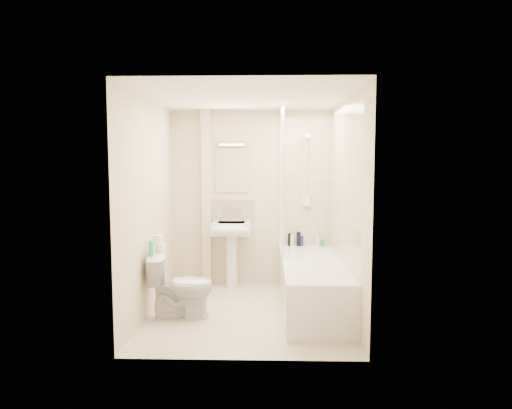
{
  "coord_description": "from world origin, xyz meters",
  "views": [
    {
      "loc": [
        0.23,
        -5.03,
        1.71
      ],
      "look_at": [
        0.09,
        0.2,
        1.21
      ],
      "focal_mm": 32.0,
      "sensor_mm": 36.0,
      "label": 1
    }
  ],
  "objects": [
    {
      "name": "bottle_black_b",
      "position": [
        0.65,
        1.16,
        0.65
      ],
      "size": [
        0.06,
        0.06,
        0.19
      ],
      "primitive_type": "cylinder",
      "color": "black",
      "rests_on": "bathtub"
    },
    {
      "name": "bottle_white_b",
      "position": [
        0.91,
        1.16,
        0.62
      ],
      "size": [
        0.06,
        0.06,
        0.15
      ],
      "primitive_type": "cylinder",
      "color": "silver",
      "rests_on": "bathtub"
    },
    {
      "name": "toilet_roll_lower",
      "position": [
        -0.96,
        -0.08,
        0.75
      ],
      "size": [
        0.11,
        0.11,
        0.09
      ],
      "primitive_type": "cylinder",
      "color": "white",
      "rests_on": "toilet"
    },
    {
      "name": "ceiling",
      "position": [
        0.0,
        0.0,
        2.4
      ],
      "size": [
        2.2,
        2.5,
        0.02
      ],
      "primitive_type": "cube",
      "color": "white",
      "rests_on": "wall_back"
    },
    {
      "name": "pipe_boxing",
      "position": [
        -0.62,
        1.19,
        1.2
      ],
      "size": [
        0.12,
        0.12,
        2.4
      ],
      "primitive_type": "cube",
      "color": "beige",
      "rests_on": "ground"
    },
    {
      "name": "bottle_black_a",
      "position": [
        0.53,
        1.16,
        0.64
      ],
      "size": [
        0.05,
        0.05,
        0.17
      ],
      "primitive_type": "cylinder",
      "color": "black",
      "rests_on": "bathtub"
    },
    {
      "name": "bathtub",
      "position": [
        0.75,
        0.2,
        0.29
      ],
      "size": [
        0.7,
        2.1,
        0.55
      ],
      "color": "white",
      "rests_on": "ground"
    },
    {
      "name": "strip_light",
      "position": [
        -0.27,
        1.22,
        1.95
      ],
      "size": [
        0.42,
        0.07,
        0.07
      ],
      "primitive_type": "cube",
      "color": "silver",
      "rests_on": "wall_back"
    },
    {
      "name": "tile_back",
      "position": [
        0.75,
        1.24,
        1.42
      ],
      "size": [
        0.7,
        0.01,
        1.75
      ],
      "primitive_type": "cube",
      "color": "beige",
      "rests_on": "wall_back"
    },
    {
      "name": "pedestal_sink",
      "position": [
        -0.27,
        1.01,
        0.71
      ],
      "size": [
        0.52,
        0.48,
        1.01
      ],
      "color": "white",
      "rests_on": "ground"
    },
    {
      "name": "floor",
      "position": [
        0.0,
        0.0,
        0.0
      ],
      "size": [
        2.5,
        2.5,
        0.0
      ],
      "primitive_type": "plane",
      "color": "beige",
      "rests_on": "ground"
    },
    {
      "name": "bottle_blue",
      "position": [
        0.69,
        1.16,
        0.62
      ],
      "size": [
        0.05,
        0.05,
        0.14
      ],
      "primitive_type": "cylinder",
      "color": "navy",
      "rests_on": "bathtub"
    },
    {
      "name": "shower_screen",
      "position": [
        0.4,
        0.8,
        1.45
      ],
      "size": [
        0.04,
        0.92,
        1.8
      ],
      "color": "white",
      "rests_on": "bathtub"
    },
    {
      "name": "bottle_green",
      "position": [
        0.97,
        1.16,
        0.59
      ],
      "size": [
        0.07,
        0.07,
        0.08
      ],
      "primitive_type": "cylinder",
      "color": "green",
      "rests_on": "bathtub"
    },
    {
      "name": "mirror",
      "position": [
        -0.27,
        1.24,
        1.58
      ],
      "size": [
        0.46,
        0.01,
        0.6
      ],
      "primitive_type": "cube",
      "color": "white",
      "rests_on": "wall_back"
    },
    {
      "name": "shower_fixture",
      "position": [
        0.75,
        1.19,
        1.55
      ],
      "size": [
        0.1,
        0.16,
        0.99
      ],
      "color": "white",
      "rests_on": "wall_back"
    },
    {
      "name": "toilet_roll_upper",
      "position": [
        -0.98,
        -0.12,
        0.85
      ],
      "size": [
        0.11,
        0.11,
        0.11
      ],
      "primitive_type": "cylinder",
      "color": "white",
      "rests_on": "toilet_roll_lower"
    },
    {
      "name": "wall_right",
      "position": [
        1.1,
        0.0,
        1.2
      ],
      "size": [
        0.02,
        2.5,
        2.4
      ],
      "primitive_type": "cube",
      "color": "beige",
      "rests_on": "ground"
    },
    {
      "name": "bottle_white_a",
      "position": [
        0.55,
        1.16,
        0.63
      ],
      "size": [
        0.05,
        0.05,
        0.15
      ],
      "primitive_type": "cylinder",
      "color": "white",
      "rests_on": "bathtub"
    },
    {
      "name": "green_bottle",
      "position": [
        -1.01,
        -0.3,
        0.78
      ],
      "size": [
        0.05,
        0.05,
        0.17
      ],
      "primitive_type": "cylinder",
      "color": "#28C260",
      "rests_on": "toilet"
    },
    {
      "name": "toilet",
      "position": [
        -0.72,
        -0.19,
        0.35
      ],
      "size": [
        0.53,
        0.77,
        0.7
      ],
      "primitive_type": "imported",
      "rotation": [
        0.0,
        0.0,
        1.67
      ],
      "color": "white",
      "rests_on": "ground"
    },
    {
      "name": "tile_right",
      "position": [
        1.09,
        0.2,
        1.42
      ],
      "size": [
        0.01,
        2.1,
        1.75
      ],
      "primitive_type": "cube",
      "color": "beige",
      "rests_on": "wall_right"
    },
    {
      "name": "splashback",
      "position": [
        -0.27,
        1.24,
        1.03
      ],
      "size": [
        0.6,
        0.02,
        0.3
      ],
      "primitive_type": "cube",
      "color": "beige",
      "rests_on": "wall_back"
    },
    {
      "name": "wall_left",
      "position": [
        -1.1,
        0.0,
        1.2
      ],
      "size": [
        0.02,
        2.5,
        2.4
      ],
      "primitive_type": "cube",
      "color": "beige",
      "rests_on": "ground"
    },
    {
      "name": "wall_back",
      "position": [
        0.0,
        1.25,
        1.2
      ],
      "size": [
        2.2,
        0.02,
        2.4
      ],
      "primitive_type": "cube",
      "color": "beige",
      "rests_on": "ground"
    }
  ]
}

